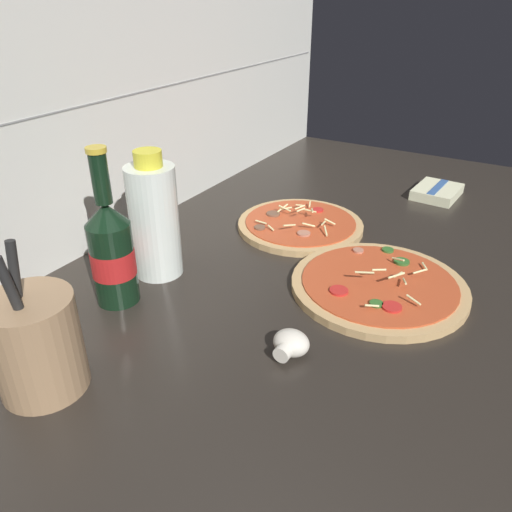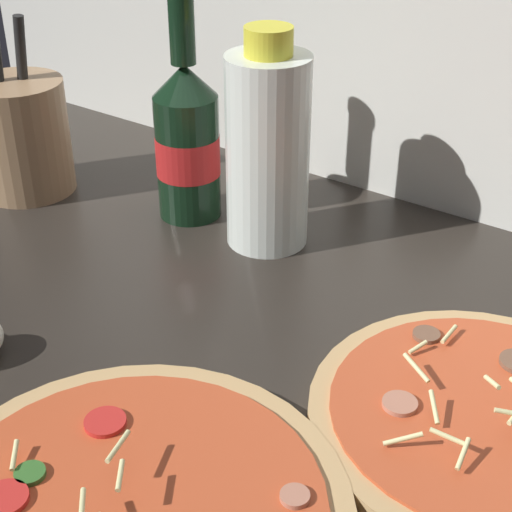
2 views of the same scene
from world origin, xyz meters
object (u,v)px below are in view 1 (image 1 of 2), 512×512
(pizza_near, at_px, (379,285))
(pizza_far, at_px, (300,225))
(mushroom_left, at_px, (290,344))
(dish_towel, at_px, (437,192))
(utensil_crock, at_px, (36,344))
(beer_bottle, at_px, (112,251))
(oil_bottle, at_px, (154,220))

(pizza_near, relative_size, pizza_far, 1.12)
(mushroom_left, bearing_deg, pizza_far, 24.14)
(pizza_near, relative_size, mushroom_left, 5.38)
(pizza_far, xyz_separation_m, dish_towel, (0.34, -0.21, 0.00))
(dish_towel, bearing_deg, mushroom_left, 176.98)
(mushroom_left, relative_size, utensil_crock, 0.27)
(beer_bottle, distance_m, mushroom_left, 0.32)
(oil_bottle, relative_size, mushroom_left, 4.08)
(oil_bottle, bearing_deg, mushroom_left, -105.48)
(pizza_near, bearing_deg, pizza_far, 55.51)
(pizza_far, distance_m, oil_bottle, 0.34)
(pizza_near, bearing_deg, dish_towel, 1.70)
(pizza_near, relative_size, beer_bottle, 1.15)
(pizza_far, bearing_deg, utensil_crock, 173.00)
(oil_bottle, distance_m, mushroom_left, 0.34)
(pizza_near, xyz_separation_m, dish_towel, (0.49, 0.01, 0.00))
(pizza_near, distance_m, pizza_far, 0.27)
(pizza_near, distance_m, utensil_crock, 0.54)
(pizza_near, height_order, pizza_far, pizza_far)
(pizza_near, relative_size, utensil_crock, 1.45)
(oil_bottle, height_order, dish_towel, oil_bottle)
(mushroom_left, bearing_deg, utensil_crock, 131.42)
(mushroom_left, distance_m, utensil_crock, 0.33)
(beer_bottle, bearing_deg, dish_towel, -25.17)
(pizza_near, distance_m, mushroom_left, 0.24)
(pizza_far, xyz_separation_m, utensil_crock, (-0.60, 0.07, 0.06))
(pizza_near, height_order, mushroom_left, pizza_near)
(pizza_far, xyz_separation_m, oil_bottle, (-0.30, 0.14, 0.10))
(dish_towel, bearing_deg, pizza_far, 148.10)
(utensil_crock, xyz_separation_m, dish_towel, (0.94, -0.29, -0.06))
(pizza_near, distance_m, beer_bottle, 0.45)
(pizza_near, height_order, utensil_crock, utensil_crock)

